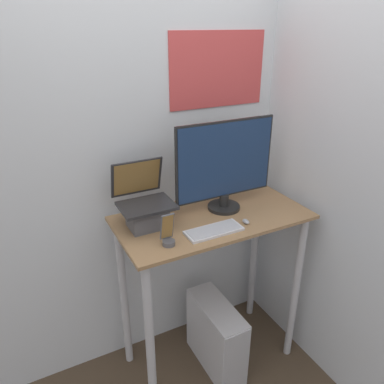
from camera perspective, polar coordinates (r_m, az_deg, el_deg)
The scene contains 9 objects.
wall_back at distance 2.37m, azimuth -1.16°, elevation 4.34°, with size 6.00×0.06×2.60m.
wall_side_right at distance 2.27m, azimuth 21.12°, elevation 1.61°, with size 0.05×6.00×2.60m.
desk at distance 2.29m, azimuth 3.02°, elevation -9.34°, with size 1.11×0.56×1.10m.
laptop at distance 2.04m, azimuth -7.07°, elevation -2.61°, with size 0.29×0.28×0.35m.
monitor at distance 2.15m, azimuth 5.07°, elevation 3.89°, with size 0.62×0.19×0.53m.
keyboard at distance 2.00m, azimuth 3.36°, elevation -5.88°, with size 0.31×0.12×0.02m.
mouse at distance 2.10m, azimuth 8.20°, elevation -4.47°, with size 0.03×0.05×0.02m.
cell_phone at distance 1.87m, azimuth -3.68°, elevation -6.55°, with size 0.07×0.07×0.17m.
computer_tower at distance 2.64m, azimuth 3.70°, elevation -21.02°, with size 0.19×0.49×0.48m.
Camera 1 is at (-0.98, -1.36, 2.11)m, focal length 35.00 mm.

